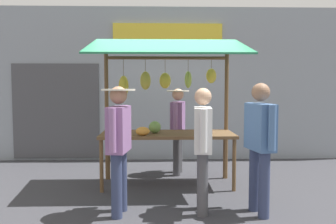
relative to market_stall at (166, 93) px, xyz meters
name	(u,v)px	position (x,y,z in m)	size (l,w,h in m)	color
ground_plane	(167,185)	(-0.02, 0.03, -1.54)	(40.00, 40.00, 0.00)	#38383D
street_backdrop	(163,84)	(0.03, -2.16, 0.15)	(9.00, 0.30, 3.40)	#8C939E
market_stall	(166,93)	(0.00, 0.00, 0.00)	(2.50, 1.46, 2.50)	brown
vendor_with_sunhat	(178,124)	(-0.24, -0.72, -0.60)	(0.42, 0.68, 1.61)	#4C4C51
shopper_in_grey_tee	(203,141)	(-0.44, 1.35, -0.60)	(0.27, 0.70, 1.63)	#4C4C51
shopper_with_ponytail	(119,139)	(0.64, 1.39, -0.57)	(0.43, 0.70, 1.66)	navy
shopper_with_shopping_bag	(260,138)	(-1.17, 1.44, -0.56)	(0.30, 0.71, 1.70)	navy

